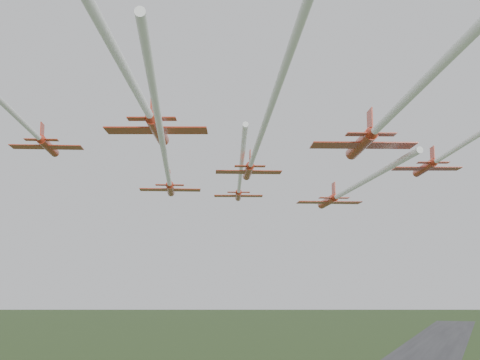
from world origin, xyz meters
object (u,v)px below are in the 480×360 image
(jet_row3_mid, at_px, (261,136))
(jet_row4_right, at_px, (384,121))
(jet_row2_left, at_px, (166,166))
(jet_row4_left, at_px, (137,91))
(jet_row2_right, at_px, (342,194))
(jet_row3_right, at_px, (454,150))
(jet_row3_left, at_px, (30,129))
(jet_lead, at_px, (240,183))

(jet_row3_mid, bearing_deg, jet_row4_right, -36.15)
(jet_row2_left, xyz_separation_m, jet_row3_mid, (15.59, -12.18, -0.27))
(jet_row4_left, bearing_deg, jet_row3_mid, 41.97)
(jet_row2_right, xyz_separation_m, jet_row3_right, (14.58, -10.56, 2.80))
(jet_row3_left, bearing_deg, jet_lead, 52.18)
(jet_row3_mid, relative_size, jet_row4_right, 1.42)
(jet_row2_left, relative_size, jet_row4_right, 1.45)
(jet_row2_left, height_order, jet_row4_right, jet_row2_left)
(jet_row2_left, relative_size, jet_row4_left, 1.15)
(jet_row4_left, xyz_separation_m, jet_row4_right, (17.75, 9.11, -1.84))
(jet_row3_right, bearing_deg, jet_row4_left, -146.03)
(jet_row2_right, bearing_deg, jet_row3_left, -155.43)
(jet_row3_left, xyz_separation_m, jet_row4_left, (18.25, -10.65, -0.79))
(jet_row2_left, distance_m, jet_row4_left, 25.79)
(jet_row2_left, bearing_deg, jet_lead, 65.06)
(jet_row2_left, xyz_separation_m, jet_row4_right, (27.09, -14.90, -0.50))
(jet_row2_left, xyz_separation_m, jet_row4_left, (9.34, -24.01, 1.34))
(jet_row3_mid, bearing_deg, jet_row2_left, 119.10)
(jet_row2_right, bearing_deg, jet_row3_right, -61.15)
(jet_row2_right, bearing_deg, jet_row4_left, -125.70)
(jet_row3_mid, height_order, jet_row4_right, jet_row4_right)
(jet_row2_right, relative_size, jet_row3_mid, 0.64)
(jet_lead, height_order, jet_row3_left, jet_row3_left)
(jet_lead, xyz_separation_m, jet_row3_left, (-9.00, -37.65, 0.62))
(jet_row2_right, relative_size, jet_row4_left, 0.72)
(jet_row4_right, bearing_deg, jet_row2_right, 85.66)
(jet_row2_left, distance_m, jet_row4_right, 30.92)
(jet_row2_right, height_order, jet_row3_right, jet_row3_right)
(jet_lead, xyz_separation_m, jet_row2_left, (-0.09, -24.30, -1.50))
(jet_row3_mid, relative_size, jet_row3_right, 1.31)
(jet_lead, xyz_separation_m, jet_row3_mid, (15.50, -36.48, -1.77))
(jet_row2_right, height_order, jet_row4_left, jet_row4_left)
(jet_row3_mid, distance_m, jet_row3_right, 24.76)
(jet_lead, xyz_separation_m, jet_row4_right, (27.00, -39.19, -2.00))
(jet_row2_right, distance_m, jet_row3_mid, 29.52)
(jet_row2_left, xyz_separation_m, jet_row2_right, (16.96, 17.27, -1.86))
(jet_lead, bearing_deg, jet_row4_left, -100.30)
(jet_row2_left, bearing_deg, jet_row3_left, -148.46)
(jet_lead, xyz_separation_m, jet_row4_left, (9.25, -48.30, -0.17))
(jet_row3_right, bearing_deg, jet_row4_right, -121.82)
(jet_row2_right, bearing_deg, jet_row2_left, -159.72)
(jet_lead, height_order, jet_row3_right, jet_lead)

